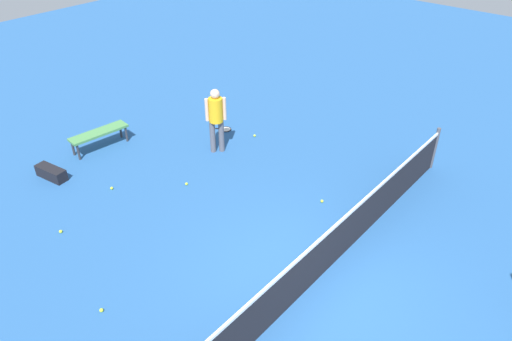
% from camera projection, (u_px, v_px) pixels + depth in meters
% --- Properties ---
extents(ground_plane, '(40.00, 40.00, 0.00)m').
position_uv_depth(ground_plane, '(312.00, 284.00, 8.41)').
color(ground_plane, '#265693').
extents(court_net, '(10.09, 0.09, 1.07)m').
position_uv_depth(court_net, '(313.00, 264.00, 8.14)').
color(court_net, '#4C4C51').
rests_on(court_net, ground_plane).
extents(player_near_side, '(0.48, 0.48, 1.70)m').
position_uv_depth(player_near_side, '(216.00, 116.00, 11.68)').
color(player_near_side, '#595960').
rests_on(player_near_side, ground_plane).
extents(tennis_racket_near_player, '(0.45, 0.59, 0.03)m').
position_uv_depth(tennis_racket_near_player, '(225.00, 129.00, 13.18)').
color(tennis_racket_near_player, black).
rests_on(tennis_racket_near_player, ground_plane).
extents(tennis_ball_near_player, '(0.07, 0.07, 0.07)m').
position_uv_depth(tennis_ball_near_player, '(322.00, 201.00, 10.39)').
color(tennis_ball_near_player, '#C6E033').
rests_on(tennis_ball_near_player, ground_plane).
extents(tennis_ball_by_net, '(0.07, 0.07, 0.07)m').
position_uv_depth(tennis_ball_by_net, '(101.00, 310.00, 7.89)').
color(tennis_ball_by_net, '#C6E033').
rests_on(tennis_ball_by_net, ground_plane).
extents(tennis_ball_midcourt, '(0.07, 0.07, 0.07)m').
position_uv_depth(tennis_ball_midcourt, '(255.00, 136.00, 12.83)').
color(tennis_ball_midcourt, '#C6E033').
rests_on(tennis_ball_midcourt, ground_plane).
extents(tennis_ball_baseline, '(0.07, 0.07, 0.07)m').
position_uv_depth(tennis_ball_baseline, '(112.00, 188.00, 10.80)').
color(tennis_ball_baseline, '#C6E033').
rests_on(tennis_ball_baseline, ground_plane).
extents(tennis_ball_stray_left, '(0.07, 0.07, 0.07)m').
position_uv_depth(tennis_ball_stray_left, '(186.00, 184.00, 10.94)').
color(tennis_ball_stray_left, '#C6E033').
rests_on(tennis_ball_stray_left, ground_plane).
extents(tennis_ball_stray_right, '(0.07, 0.07, 0.07)m').
position_uv_depth(tennis_ball_stray_right, '(61.00, 231.00, 9.55)').
color(tennis_ball_stray_right, '#C6E033').
rests_on(tennis_ball_stray_right, ground_plane).
extents(courtside_bench, '(1.53, 0.55, 0.48)m').
position_uv_depth(courtside_bench, '(99.00, 134.00, 12.13)').
color(courtside_bench, '#4C8C4C').
rests_on(courtside_bench, ground_plane).
extents(equipment_bag, '(0.40, 0.83, 0.28)m').
position_uv_depth(equipment_bag, '(50.00, 172.00, 11.14)').
color(equipment_bag, black).
rests_on(equipment_bag, ground_plane).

